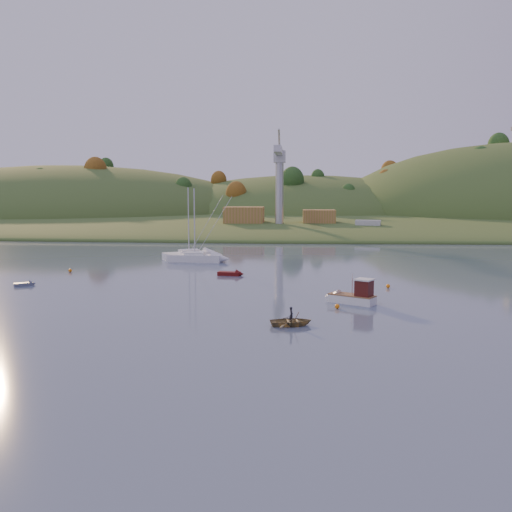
# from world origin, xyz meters

# --- Properties ---
(ground) EXTENTS (500.00, 500.00, 0.00)m
(ground) POSITION_xyz_m (0.00, 0.00, 0.00)
(ground) COLOR #37455A
(ground) RESTS_ON ground
(far_shore) EXTENTS (620.00, 220.00, 1.50)m
(far_shore) POSITION_xyz_m (0.00, 230.00, 0.00)
(far_shore) COLOR #344F1F
(far_shore) RESTS_ON ground
(shore_slope) EXTENTS (640.00, 150.00, 7.00)m
(shore_slope) POSITION_xyz_m (0.00, 165.00, 0.00)
(shore_slope) COLOR #344F1F
(shore_slope) RESTS_ON ground
(hill_left) EXTENTS (170.00, 140.00, 44.00)m
(hill_left) POSITION_xyz_m (-90.00, 200.00, 0.00)
(hill_left) COLOR #344F1F
(hill_left) RESTS_ON ground
(hill_center) EXTENTS (140.00, 120.00, 36.00)m
(hill_center) POSITION_xyz_m (10.00, 210.00, 0.00)
(hill_center) COLOR #344F1F
(hill_center) RESTS_ON ground
(hillside_trees) EXTENTS (280.00, 50.00, 32.00)m
(hillside_trees) POSITION_xyz_m (0.00, 185.00, 0.00)
(hillside_trees) COLOR #1C4117
(hillside_trees) RESTS_ON ground
(wharf) EXTENTS (42.00, 16.00, 2.40)m
(wharf) POSITION_xyz_m (5.00, 122.00, 1.20)
(wharf) COLOR slate
(wharf) RESTS_ON ground
(shed_west) EXTENTS (11.00, 8.00, 4.80)m
(shed_west) POSITION_xyz_m (-8.00, 123.00, 4.80)
(shed_west) COLOR olive
(shed_west) RESTS_ON wharf
(shed_east) EXTENTS (9.00, 7.00, 4.00)m
(shed_east) POSITION_xyz_m (13.00, 124.00, 4.40)
(shed_east) COLOR olive
(shed_east) RESTS_ON wharf
(dock_crane) EXTENTS (3.20, 28.00, 20.30)m
(dock_crane) POSITION_xyz_m (2.00, 118.39, 17.17)
(dock_crane) COLOR #B7B7BC
(dock_crane) RESTS_ON wharf
(fishing_boat) EXTENTS (5.89, 4.55, 3.70)m
(fishing_boat) POSITION_xyz_m (12.46, 24.42, 0.82)
(fishing_boat) COLOR white
(fishing_boat) RESTS_ON ground
(sailboat_near) EXTENTS (9.13, 6.74, 12.44)m
(sailboat_near) POSITION_xyz_m (-11.96, 61.39, 0.79)
(sailboat_near) COLOR white
(sailboat_near) RESTS_ON ground
(sailboat_far) EXTENTS (9.00, 3.18, 12.29)m
(sailboat_far) POSITION_xyz_m (-10.26, 57.74, 0.78)
(sailboat_far) COLOR silver
(sailboat_far) RESTS_ON ground
(canoe) EXTENTS (4.29, 3.48, 0.78)m
(canoe) POSITION_xyz_m (6.39, 13.71, 0.39)
(canoe) COLOR olive
(canoe) RESTS_ON ground
(paddler) EXTENTS (0.46, 0.60, 1.46)m
(paddler) POSITION_xyz_m (6.39, 13.71, 0.73)
(paddler) COLOR black
(paddler) RESTS_ON ground
(red_tender) EXTENTS (3.86, 1.73, 1.27)m
(red_tender) POSITION_xyz_m (-2.00, 42.98, 0.26)
(red_tender) COLOR #560D0C
(red_tender) RESTS_ON ground
(grey_dinghy) EXTENTS (2.73, 2.23, 0.98)m
(grey_dinghy) POSITION_xyz_m (-27.27, 32.73, 0.20)
(grey_dinghy) COLOR slate
(grey_dinghy) RESTS_ON ground
(work_vessel) EXTENTS (16.14, 8.43, 3.95)m
(work_vessel) POSITION_xyz_m (25.77, 117.03, 1.41)
(work_vessel) COLOR slate
(work_vessel) RESTS_ON ground
(buoy_0) EXTENTS (0.50, 0.50, 0.50)m
(buoy_0) POSITION_xyz_m (11.02, 21.34, 0.25)
(buoy_0) COLOR orange
(buoy_0) RESTS_ON ground
(buoy_1) EXTENTS (0.50, 0.50, 0.50)m
(buoy_1) POSITION_xyz_m (18.16, 34.13, 0.25)
(buoy_1) COLOR orange
(buoy_1) RESTS_ON ground
(buoy_2) EXTENTS (0.50, 0.50, 0.50)m
(buoy_2) POSITION_xyz_m (-26.55, 44.64, 0.25)
(buoy_2) COLOR orange
(buoy_2) RESTS_ON ground
(buoy_3) EXTENTS (0.50, 0.50, 0.50)m
(buoy_3) POSITION_xyz_m (-11.91, 57.02, 0.25)
(buoy_3) COLOR orange
(buoy_3) RESTS_ON ground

